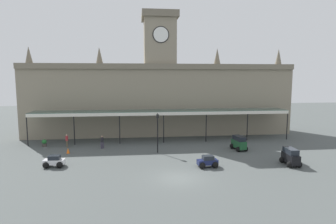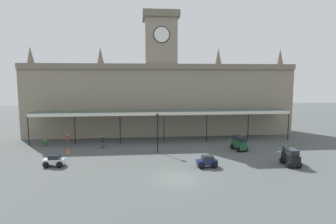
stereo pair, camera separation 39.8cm
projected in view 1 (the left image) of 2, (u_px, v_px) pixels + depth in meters
name	position (u px, v px, depth m)	size (l,w,h in m)	color
ground_plane	(179.00, 178.00, 25.64)	(140.00, 140.00, 0.00)	#4A504F
station_building	(160.00, 95.00, 45.31)	(41.29, 5.99, 18.91)	gray
entrance_canopy	(163.00, 112.00, 40.41)	(36.37, 3.26, 4.35)	#38564C
car_white_sedan	(54.00, 162.00, 28.85)	(2.08, 1.57, 1.19)	silver
car_black_van	(291.00, 157.00, 29.40)	(1.68, 2.45, 1.77)	black
car_navy_sedan	(208.00, 162.00, 28.80)	(2.11, 1.62, 1.19)	#19214C
car_green_van	(239.00, 144.00, 35.54)	(1.80, 2.50, 1.77)	#1E512D
pedestrian_near_entrance	(102.00, 141.00, 36.24)	(0.38, 0.34, 1.67)	#3F384C
pedestrian_beside_cars	(67.00, 140.00, 37.10)	(0.34, 0.37, 1.67)	brown
victorian_lamppost	(158.00, 128.00, 33.97)	(0.30, 0.30, 4.81)	black
traffic_cone	(68.00, 151.00, 33.96)	(0.40, 0.40, 0.67)	orange
planter_near_kerb	(44.00, 143.00, 37.25)	(0.60, 0.60, 0.96)	#47423D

